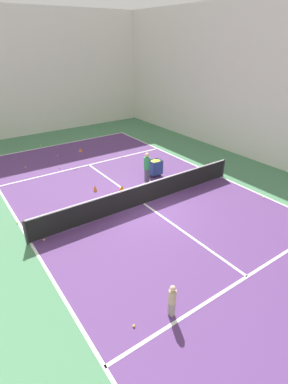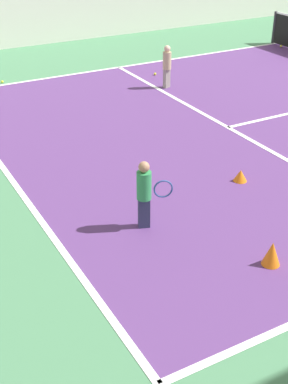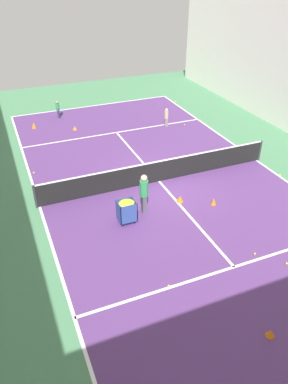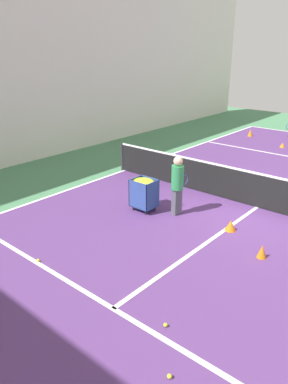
# 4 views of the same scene
# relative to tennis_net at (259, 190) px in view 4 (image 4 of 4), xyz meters

# --- Properties ---
(ground_plane) EXTENTS (31.83, 31.83, 0.00)m
(ground_plane) POSITION_rel_tennis_net_xyz_m (0.00, 0.00, -0.52)
(ground_plane) COLOR #477F56
(court_playing_area) EXTENTS (10.19, 20.68, 0.00)m
(court_playing_area) POSITION_rel_tennis_net_xyz_m (0.00, 0.00, -0.52)
(court_playing_area) COLOR #563370
(court_playing_area) RESTS_ON ground
(line_sideline_right) EXTENTS (0.10, 20.68, 0.00)m
(line_sideline_right) POSITION_rel_tennis_net_xyz_m (5.09, 0.00, -0.51)
(line_sideline_right) COLOR white
(line_sideline_right) RESTS_ON ground
(line_service_far) EXTENTS (10.19, 0.10, 0.00)m
(line_service_far) POSITION_rel_tennis_net_xyz_m (0.00, 5.69, -0.51)
(line_service_far) COLOR white
(line_service_far) RESTS_ON ground
(line_centre_service) EXTENTS (0.10, 11.38, 0.00)m
(line_centre_service) POSITION_rel_tennis_net_xyz_m (0.00, 0.00, -0.51)
(line_centre_service) COLOR white
(line_centre_service) RESTS_ON ground
(hall_enclosure_right) EXTENTS (0.15, 28.13, 8.69)m
(hall_enclosure_right) POSITION_rel_tennis_net_xyz_m (8.74, 0.00, 3.82)
(hall_enclosure_right) COLOR silver
(hall_enclosure_right) RESTS_ON ground
(tennis_net) EXTENTS (10.49, 0.10, 1.00)m
(tennis_net) POSITION_rel_tennis_net_xyz_m (0.00, 0.00, 0.00)
(tennis_net) COLOR #2D2D33
(tennis_net) RESTS_ON ground
(coach_at_net) EXTENTS (0.36, 0.66, 1.60)m
(coach_at_net) POSITION_rel_tennis_net_xyz_m (1.46, 1.82, 0.40)
(coach_at_net) COLOR #4C4C56
(coach_at_net) RESTS_ON ground
(ball_cart) EXTENTS (0.63, 0.54, 0.91)m
(ball_cart) POSITION_rel_tennis_net_xyz_m (2.29, 2.19, 0.12)
(ball_cart) COLOR #2D478C
(ball_cart) RESTS_ON ground
(training_cone_1) EXTENTS (0.24, 0.24, 0.34)m
(training_cone_1) POSITION_rel_tennis_net_xyz_m (4.09, -8.05, -0.35)
(training_cone_1) COLOR orange
(training_cone_1) RESTS_ON ground
(training_cone_2) EXTENTS (0.23, 0.23, 0.20)m
(training_cone_2) POSITION_rel_tennis_net_xyz_m (2.02, -6.95, -0.41)
(training_cone_2) COLOR orange
(training_cone_2) RESTS_ON ground
(training_cone_3) EXTENTS (0.27, 0.27, 0.27)m
(training_cone_3) POSITION_rel_tennis_net_xyz_m (-0.11, 1.75, -0.38)
(training_cone_3) COLOR orange
(training_cone_3) RESTS_ON ground
(training_cone_4) EXTENTS (0.20, 0.20, 0.30)m
(training_cone_4) POSITION_rel_tennis_net_xyz_m (-1.22, 2.44, -0.37)
(training_cone_4) COLOR orange
(training_cone_4) RESTS_ON ground
(tennis_ball_0) EXTENTS (0.07, 0.07, 0.07)m
(tennis_ball_0) POSITION_rel_tennis_net_xyz_m (-1.61, 6.21, -0.48)
(tennis_ball_0) COLOR yellow
(tennis_ball_0) RESTS_ON ground
(tennis_ball_3) EXTENTS (0.07, 0.07, 0.07)m
(tennis_ball_3) POSITION_rel_tennis_net_xyz_m (-0.95, 5.45, -0.48)
(tennis_ball_3) COLOR yellow
(tennis_ball_3) RESTS_ON ground
(tennis_ball_6) EXTENTS (0.07, 0.07, 0.07)m
(tennis_ball_6) POSITION_rel_tennis_net_xyz_m (2.25, 5.65, -0.48)
(tennis_ball_6) COLOR yellow
(tennis_ball_6) RESTS_ON ground
(tennis_ball_9) EXTENTS (0.07, 0.07, 0.07)m
(tennis_ball_9) POSITION_rel_tennis_net_xyz_m (4.89, -2.78, -0.48)
(tennis_ball_9) COLOR yellow
(tennis_ball_9) RESTS_ON ground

